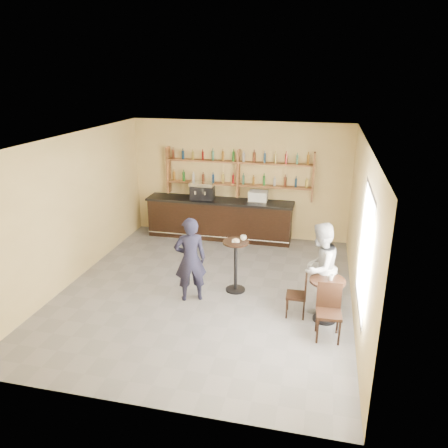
% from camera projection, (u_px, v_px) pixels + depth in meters
% --- Properties ---
extents(floor, '(7.00, 7.00, 0.00)m').
position_uv_depth(floor, '(206.00, 290.00, 9.32)').
color(floor, slate).
rests_on(floor, ground).
extents(ceiling, '(7.00, 7.00, 0.00)m').
position_uv_depth(ceiling, '(204.00, 140.00, 8.26)').
color(ceiling, white).
rests_on(ceiling, wall_back).
extents(wall_back, '(7.00, 0.00, 7.00)m').
position_uv_depth(wall_back, '(239.00, 180.00, 12.01)').
color(wall_back, '#E3C681').
rests_on(wall_back, floor).
extents(wall_front, '(7.00, 0.00, 7.00)m').
position_uv_depth(wall_front, '(133.00, 305.00, 5.57)').
color(wall_front, '#E3C681').
rests_on(wall_front, floor).
extents(wall_left, '(0.00, 7.00, 7.00)m').
position_uv_depth(wall_left, '(72.00, 210.00, 9.43)').
color(wall_left, '#E3C681').
rests_on(wall_left, floor).
extents(wall_right, '(0.00, 7.00, 7.00)m').
position_uv_depth(wall_right, '(360.00, 231.00, 8.15)').
color(wall_right, '#E3C681').
rests_on(wall_right, floor).
extents(window_pane, '(0.00, 2.00, 2.00)m').
position_uv_depth(window_pane, '(365.00, 251.00, 7.02)').
color(window_pane, white).
rests_on(window_pane, wall_right).
extents(window_frame, '(0.04, 1.70, 2.10)m').
position_uv_depth(window_frame, '(364.00, 251.00, 7.02)').
color(window_frame, black).
rests_on(window_frame, wall_right).
extents(shelf_unit, '(4.00, 0.26, 1.40)m').
position_uv_depth(shelf_unit, '(238.00, 173.00, 11.82)').
color(shelf_unit, brown).
rests_on(shelf_unit, wall_back).
extents(liquor_bottles, '(3.68, 0.10, 1.00)m').
position_uv_depth(liquor_bottles, '(238.00, 167.00, 11.76)').
color(liquor_bottles, '#8C5919').
rests_on(liquor_bottles, shelf_unit).
extents(bar_counter, '(4.06, 0.79, 1.10)m').
position_uv_depth(bar_counter, '(220.00, 219.00, 12.14)').
color(bar_counter, black).
rests_on(bar_counter, floor).
extents(espresso_machine, '(0.69, 0.49, 0.46)m').
position_uv_depth(espresso_machine, '(202.00, 191.00, 11.98)').
color(espresso_machine, black).
rests_on(espresso_machine, bar_counter).
extents(pastry_case, '(0.56, 0.47, 0.31)m').
position_uv_depth(pastry_case, '(258.00, 197.00, 11.67)').
color(pastry_case, silver).
rests_on(pastry_case, bar_counter).
extents(pedestal_table, '(0.60, 0.60, 1.13)m').
position_uv_depth(pedestal_table, '(236.00, 266.00, 9.15)').
color(pedestal_table, black).
rests_on(pedestal_table, floor).
extents(napkin, '(0.18, 0.18, 0.00)m').
position_uv_depth(napkin, '(236.00, 241.00, 8.96)').
color(napkin, white).
rests_on(napkin, pedestal_table).
extents(donut, '(0.15, 0.15, 0.05)m').
position_uv_depth(donut, '(236.00, 240.00, 8.95)').
color(donut, '#D3924D').
rests_on(donut, napkin).
extents(cup_pedestal, '(0.16, 0.16, 0.10)m').
position_uv_depth(cup_pedestal, '(243.00, 238.00, 9.01)').
color(cup_pedestal, white).
rests_on(cup_pedestal, pedestal_table).
extents(man_main, '(0.76, 0.65, 1.76)m').
position_uv_depth(man_main, '(190.00, 260.00, 8.70)').
color(man_main, black).
rests_on(man_main, floor).
extents(cafe_table, '(0.78, 0.78, 0.83)m').
position_uv_depth(cafe_table, '(326.00, 300.00, 8.09)').
color(cafe_table, black).
rests_on(cafe_table, floor).
extents(cup_cafe, '(0.14, 0.14, 0.10)m').
position_uv_depth(cup_cafe, '(331.00, 278.00, 7.92)').
color(cup_cafe, white).
rests_on(cup_cafe, cafe_table).
extents(chair_west, '(0.38, 0.38, 0.86)m').
position_uv_depth(chair_west, '(296.00, 295.00, 8.25)').
color(chair_west, black).
rests_on(chair_west, floor).
extents(chair_south, '(0.46, 0.46, 0.99)m').
position_uv_depth(chair_south, '(329.00, 313.00, 7.50)').
color(chair_south, black).
rests_on(chair_south, floor).
extents(patron_second, '(1.01, 1.08, 1.78)m').
position_uv_depth(patron_second, '(319.00, 268.00, 8.31)').
color(patron_second, '#9D9EA3').
rests_on(patron_second, floor).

